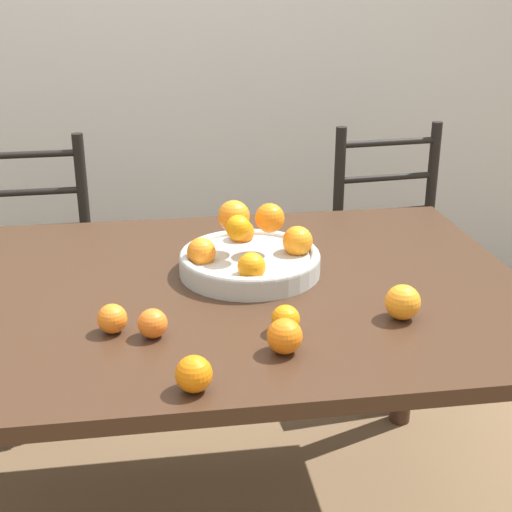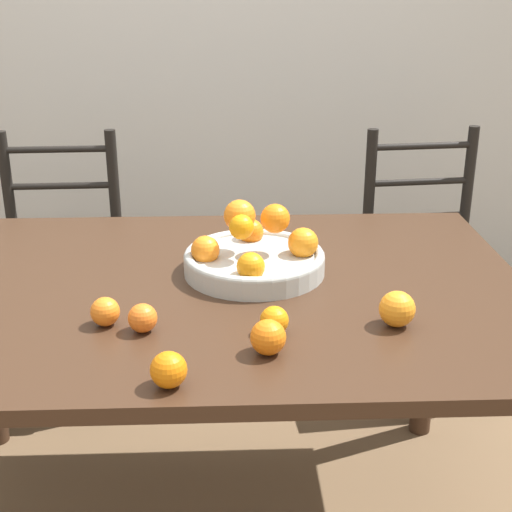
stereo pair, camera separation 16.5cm
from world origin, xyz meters
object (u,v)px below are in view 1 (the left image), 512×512
Objects in this scene: fruit_bowl at (250,255)px; orange_loose_2 at (286,319)px; orange_loose_4 at (403,302)px; orange_loose_1 at (285,336)px; chair_right at (397,258)px; orange_loose_0 at (112,319)px; orange_loose_3 at (194,374)px; orange_loose_5 at (153,323)px; chair_left at (32,279)px.

orange_loose_2 is (0.03, -0.33, -0.02)m from fruit_bowl.
orange_loose_1 is at bearing -158.61° from orange_loose_4.
orange_loose_0 is at bearing -139.75° from chair_right.
fruit_bowl is 0.38× the size of chair_right.
chair_right reaches higher than orange_loose_4.
orange_loose_4 reaches higher than orange_loose_1.
orange_loose_5 is at bearing 107.88° from orange_loose_3.
chair_right is at bearing 49.23° from orange_loose_5.
chair_right is (0.66, 0.74, -0.34)m from fruit_bowl.
chair_left is (-0.68, 1.15, -0.33)m from orange_loose_1.
orange_loose_1 is at bearing -88.45° from fruit_bowl.
chair_left is (-0.66, 0.74, -0.34)m from fruit_bowl.
orange_loose_2 is at bearing -8.58° from orange_loose_0.
orange_loose_5 is 1.42m from chair_right.
orange_loose_0 is 0.36m from orange_loose_1.
orange_loose_5 is at bearing 175.67° from orange_loose_2.
orange_loose_5 is 0.07× the size of chair_right.
orange_loose_2 is 0.06× the size of chair_right.
fruit_bowl is 4.92× the size of orange_loose_1.
orange_loose_2 is 0.28m from orange_loose_3.
orange_loose_2 is at bearing -126.15° from chair_right.
chair_right is at bearing -1.74° from chair_left.
orange_loose_2 is 0.89× the size of orange_loose_3.
orange_loose_1 is at bearing -22.02° from orange_loose_0.
orange_loose_1 is 1.16× the size of orange_loose_5.
orange_loose_3 is at bearing -72.12° from orange_loose_5.
orange_loose_5 is at bearing -136.35° from chair_right.
orange_loose_0 is 0.62m from orange_loose_4.
orange_loose_2 is at bearing -174.28° from orange_loose_4.
fruit_bowl is at bearing 71.60° from orange_loose_3.
chair_right is at bearing 59.43° from orange_loose_2.
orange_loose_3 reaches higher than orange_loose_2.
orange_loose_1 is (0.01, -0.41, -0.01)m from fruit_bowl.
fruit_bowl is 4.55× the size of orange_loose_4.
orange_loose_1 is at bearing -61.31° from chair_left.
chair_left reaches higher than orange_loose_0.
chair_right is (0.65, 1.15, -0.33)m from orange_loose_1.
orange_loose_1 is (0.34, -0.14, 0.00)m from orange_loose_0.
orange_loose_5 is (0.08, -0.03, -0.00)m from orange_loose_0.
orange_loose_2 is 1.28m from chair_right.
orange_loose_2 is 0.27m from orange_loose_5.
chair_left is 1.00× the size of chair_right.
chair_right reaches higher than orange_loose_2.
fruit_bowl reaches higher than orange_loose_4.
orange_loose_2 is at bearing 43.94° from orange_loose_3.
orange_loose_4 reaches higher than orange_loose_2.
orange_loose_3 is (-0.20, -0.20, 0.00)m from orange_loose_2.
chair_left is at bearing 108.45° from orange_loose_0.
chair_left is (-0.34, 1.01, -0.32)m from orange_loose_0.
orange_loose_3 is 1.55m from chair_right.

